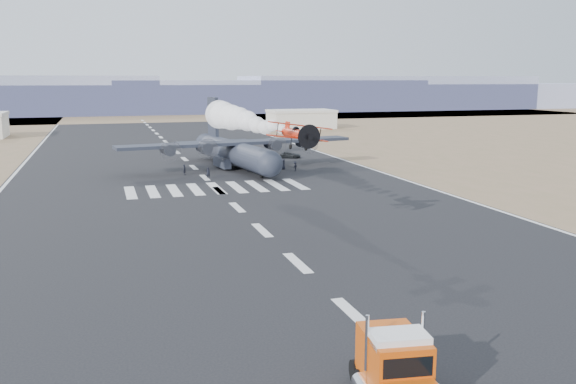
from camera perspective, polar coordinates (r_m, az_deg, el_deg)
name	(u,v)px	position (r m, az deg, el deg)	size (l,w,h in m)	color
ground	(353,314)	(41.74, 6.11, -11.26)	(500.00, 500.00, 0.00)	black
scrub_far	(138,116)	(266.45, -13.84, 6.88)	(500.00, 80.00, 0.00)	olive
runway_markings	(205,178)	(98.02, -7.80, 1.35)	(60.00, 260.00, 0.01)	silver
ridge_seg_d	(134,99)	(296.09, -14.25, 8.45)	(150.00, 50.00, 13.00)	#878DAB
ridge_seg_e	(268,96)	(306.42, -1.89, 9.01)	(150.00, 50.00, 15.00)	#878DAB
ridge_seg_f	(387,93)	(329.49, 9.22, 9.16)	(150.00, 50.00, 17.00)	#878DAB
ridge_seg_g	(492,96)	(362.96, 18.56, 8.55)	(150.00, 50.00, 13.00)	#878DAB
hangar_right	(301,119)	(195.87, 1.24, 6.86)	(20.50, 12.50, 5.90)	beige
semi_truck	(397,371)	(30.39, 10.19, -16.16)	(3.74, 8.69, 3.83)	black
aerobatic_biplane	(298,133)	(58.15, 0.90, 5.50)	(6.33, 5.69, 2.79)	#A7150B
smoke_trail	(231,117)	(81.08, -5.35, 7.01)	(3.98, 29.25, 3.98)	white
transport_aircraft	(234,151)	(107.63, -5.05, 3.89)	(41.89, 34.37, 12.09)	#1D222C
support_vehicle	(290,155)	(121.46, 0.20, 3.48)	(1.97, 4.27, 1.19)	black
crew_a	(208,173)	(97.03, -7.49, 1.78)	(0.64, 0.53, 1.76)	black
crew_b	(264,169)	(100.39, -2.29, 2.15)	(0.84, 0.52, 1.73)	black
crew_c	(295,166)	(104.12, 0.66, 2.43)	(1.07, 0.50, 1.66)	black
crew_d	(262,169)	(100.86, -2.44, 2.14)	(0.93, 0.47, 1.58)	black
crew_e	(284,164)	(105.90, -0.42, 2.62)	(0.89, 0.54, 1.82)	black
crew_f	(267,165)	(105.47, -1.94, 2.56)	(1.61, 0.52, 1.74)	black
crew_g	(185,170)	(101.31, -9.65, 2.07)	(0.62, 0.51, 1.69)	black
crew_h	(248,167)	(102.98, -3.72, 2.35)	(0.86, 0.53, 1.76)	black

